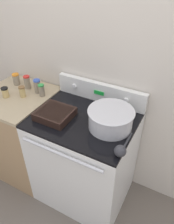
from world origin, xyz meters
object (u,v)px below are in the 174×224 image
(mixing_bowl, at_px, (111,118))
(casserole_dish, at_px, (55,113))
(spice_jar_red_cap, at_px, (27,82))
(spice_jar_orange_cap, at_px, (16,79))
(spice_jar_brown_cap, at_px, (22,92))
(spice_jar_black_cap, at_px, (5,92))
(spice_jar_green_cap, at_px, (42,90))
(ladle, at_px, (121,150))
(spice_jar_blue_cap, at_px, (37,86))

(mixing_bowl, relative_size, casserole_dish, 1.28)
(spice_jar_red_cap, xyz_separation_m, spice_jar_orange_cap, (-0.14, 0.01, -0.01))
(spice_jar_brown_cap, distance_m, spice_jar_black_cap, 0.15)
(spice_jar_red_cap, bearing_deg, casserole_dish, -26.79)
(mixing_bowl, xyz_separation_m, spice_jar_green_cap, (-0.70, 0.10, -0.02))
(spice_jar_brown_cap, xyz_separation_m, spice_jar_black_cap, (-0.13, -0.07, -0.01))
(ladle, bearing_deg, spice_jar_red_cap, 160.97)
(mixing_bowl, bearing_deg, spice_jar_brown_cap, 179.73)
(spice_jar_orange_cap, bearing_deg, casserole_dish, -21.66)
(mixing_bowl, height_order, casserole_dish, mixing_bowl)
(ladle, bearing_deg, mixing_bowl, 126.87)
(spice_jar_brown_cap, bearing_deg, casserole_dish, -13.44)
(ladle, relative_size, spice_jar_orange_cap, 2.45)
(ladle, relative_size, spice_jar_blue_cap, 2.17)
(casserole_dish, xyz_separation_m, spice_jar_orange_cap, (-0.62, 0.24, 0.03))
(mixing_bowl, xyz_separation_m, casserole_dish, (-0.43, -0.09, -0.05))
(spice_jar_green_cap, height_order, spice_jar_brown_cap, spice_jar_green_cap)
(mixing_bowl, xyz_separation_m, spice_jar_brown_cap, (-0.84, 0.00, -0.02))
(casserole_dish, relative_size, spice_jar_green_cap, 2.42)
(spice_jar_blue_cap, relative_size, spice_jar_brown_cap, 1.24)
(spice_jar_brown_cap, bearing_deg, mixing_bowl, -0.27)
(spice_jar_green_cap, height_order, spice_jar_black_cap, spice_jar_green_cap)
(spice_jar_black_cap, relative_size, spice_jar_orange_cap, 0.82)
(ladle, relative_size, spice_jar_red_cap, 2.17)
(spice_jar_brown_cap, relative_size, spice_jar_orange_cap, 0.91)
(mixing_bowl, distance_m, spice_jar_black_cap, 0.97)
(spice_jar_green_cap, distance_m, spice_jar_orange_cap, 0.35)
(spice_jar_orange_cap, bearing_deg, spice_jar_brown_cap, -35.48)
(spice_jar_red_cap, bearing_deg, ladle, -19.03)
(spice_jar_green_cap, bearing_deg, ladle, -20.35)
(ladle, xyz_separation_m, spice_jar_orange_cap, (-1.21, 0.37, 0.03))
(spice_jar_green_cap, relative_size, spice_jar_brown_cap, 1.10)
(spice_jar_red_cap, bearing_deg, spice_jar_black_cap, -107.92)
(ladle, distance_m, spice_jar_blue_cap, 1.00)
(spice_jar_red_cap, bearing_deg, spice_jar_orange_cap, 177.91)
(ladle, distance_m, spice_jar_red_cap, 1.13)
(mixing_bowl, distance_m, spice_jar_brown_cap, 0.84)
(casserole_dish, height_order, spice_jar_black_cap, spice_jar_black_cap)
(mixing_bowl, bearing_deg, spice_jar_orange_cap, 171.78)
(spice_jar_brown_cap, xyz_separation_m, spice_jar_red_cap, (-0.06, 0.14, 0.01))
(casserole_dish, xyz_separation_m, spice_jar_brown_cap, (-0.41, 0.10, 0.03))
(mixing_bowl, xyz_separation_m, spice_jar_blue_cap, (-0.77, 0.13, -0.01))
(ladle, relative_size, spice_jar_brown_cap, 2.69)
(ladle, xyz_separation_m, spice_jar_black_cap, (-1.14, 0.16, 0.02))
(spice_jar_blue_cap, bearing_deg, spice_jar_orange_cap, 175.68)
(mixing_bowl, distance_m, spice_jar_green_cap, 0.71)
(casserole_dish, bearing_deg, spice_jar_red_cap, 153.21)
(casserole_dish, relative_size, spice_jar_blue_cap, 2.13)
(spice_jar_brown_cap, bearing_deg, spice_jar_red_cap, 114.38)
(mixing_bowl, xyz_separation_m, spice_jar_black_cap, (-0.97, -0.07, -0.03))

